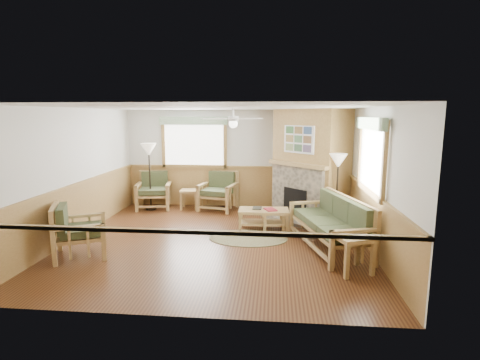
# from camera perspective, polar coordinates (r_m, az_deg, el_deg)

# --- Properties ---
(floor) EXTENTS (6.00, 6.00, 0.01)m
(floor) POSITION_cam_1_polar(r_m,az_deg,el_deg) (7.85, -3.43, -9.17)
(floor) COLOR #4D2A15
(floor) RESTS_ON ground
(ceiling) EXTENTS (6.00, 6.00, 0.01)m
(ceiling) POSITION_cam_1_polar(r_m,az_deg,el_deg) (7.42, -3.65, 10.99)
(ceiling) COLOR white
(ceiling) RESTS_ON floor
(wall_back) EXTENTS (6.00, 0.02, 2.70)m
(wall_back) POSITION_cam_1_polar(r_m,az_deg,el_deg) (10.46, -1.00, 3.26)
(wall_back) COLOR silver
(wall_back) RESTS_ON floor
(wall_front) EXTENTS (6.00, 0.02, 2.70)m
(wall_front) POSITION_cam_1_polar(r_m,az_deg,el_deg) (4.64, -9.28, -5.27)
(wall_front) COLOR silver
(wall_front) RESTS_ON floor
(wall_left) EXTENTS (0.02, 6.00, 2.70)m
(wall_left) POSITION_cam_1_polar(r_m,az_deg,el_deg) (8.51, -23.92, 0.89)
(wall_left) COLOR silver
(wall_left) RESTS_ON floor
(wall_right) EXTENTS (0.02, 6.00, 2.70)m
(wall_right) POSITION_cam_1_polar(r_m,az_deg,el_deg) (7.65, 19.25, 0.27)
(wall_right) COLOR silver
(wall_right) RESTS_ON floor
(wainscot) EXTENTS (6.00, 6.00, 1.10)m
(wainscot) POSITION_cam_1_polar(r_m,az_deg,el_deg) (7.68, -3.47, -5.26)
(wainscot) COLOR #9E7840
(wainscot) RESTS_ON floor
(fireplace) EXTENTS (3.11, 3.11, 2.70)m
(fireplace) POSITION_cam_1_polar(r_m,az_deg,el_deg) (9.50, 10.74, 2.42)
(fireplace) COLOR #9E7840
(fireplace) RESTS_ON floor
(window_back) EXTENTS (1.90, 0.16, 1.50)m
(window_back) POSITION_cam_1_polar(r_m,az_deg,el_deg) (10.53, -7.09, 9.66)
(window_back) COLOR white
(window_back) RESTS_ON wall_back
(window_right) EXTENTS (0.16, 1.90, 1.50)m
(window_right) POSITION_cam_1_polar(r_m,az_deg,el_deg) (7.35, 19.84, 9.12)
(window_right) COLOR white
(window_right) RESTS_ON wall_right
(ceiling_fan) EXTENTS (1.59, 1.59, 0.36)m
(ceiling_fan) POSITION_cam_1_polar(r_m,az_deg,el_deg) (7.68, -1.04, 10.67)
(ceiling_fan) COLOR white
(ceiling_fan) RESTS_ON ceiling
(sofa) EXTENTS (2.32, 1.44, 0.99)m
(sofa) POSITION_cam_1_polar(r_m,az_deg,el_deg) (7.46, 13.38, -6.40)
(sofa) COLOR #A4824C
(sofa) RESTS_ON floor
(armchair_back_left) EXTENTS (1.04, 1.04, 1.00)m
(armchair_back_left) POSITION_cam_1_polar(r_m,az_deg,el_deg) (10.62, -13.00, -1.53)
(armchair_back_left) COLOR #A4824C
(armchair_back_left) RESTS_ON floor
(armchair_back_right) EXTENTS (1.09, 1.09, 1.02)m
(armchair_back_right) POSITION_cam_1_polar(r_m,az_deg,el_deg) (10.20, -3.37, -1.71)
(armchair_back_right) COLOR #A4824C
(armchair_back_right) RESTS_ON floor
(armchair_left) EXTENTS (1.15, 1.15, 0.97)m
(armchair_left) POSITION_cam_1_polar(r_m,az_deg,el_deg) (7.46, -23.20, -7.03)
(armchair_left) COLOR #A4824C
(armchair_left) RESTS_ON floor
(coffee_table) EXTENTS (1.14, 0.59, 0.45)m
(coffee_table) POSITION_cam_1_polar(r_m,az_deg,el_deg) (8.55, 3.62, -5.95)
(coffee_table) COLOR #A4824C
(coffee_table) RESTS_ON floor
(end_table_chairs) EXTENTS (0.49, 0.48, 0.54)m
(end_table_chairs) POSITION_cam_1_polar(r_m,az_deg,el_deg) (10.40, -7.67, -2.92)
(end_table_chairs) COLOR #A4824C
(end_table_chairs) RESTS_ON floor
(end_table_sofa) EXTENTS (0.71, 0.70, 0.62)m
(end_table_sofa) POSITION_cam_1_polar(r_m,az_deg,el_deg) (6.51, 16.76, -10.70)
(end_table_sofa) COLOR #A4824C
(end_table_sofa) RESTS_ON floor
(footstool) EXTENTS (0.55, 0.55, 0.44)m
(footstool) POSITION_cam_1_polar(r_m,az_deg,el_deg) (8.57, 5.07, -5.98)
(footstool) COLOR #A4824C
(footstool) RESTS_ON floor
(braided_rug) EXTENTS (2.08, 2.08, 0.01)m
(braided_rug) POSITION_cam_1_polar(r_m,az_deg,el_deg) (7.94, 1.24, -8.83)
(braided_rug) COLOR brown
(braided_rug) RESTS_ON floor
(floor_lamp_left) EXTENTS (0.54, 0.54, 1.82)m
(floor_lamp_left) POSITION_cam_1_polar(r_m,az_deg,el_deg) (10.42, -13.57, 0.51)
(floor_lamp_left) COLOR black
(floor_lamp_left) RESTS_ON floor
(floor_lamp_right) EXTENTS (0.41, 0.41, 1.72)m
(floor_lamp_right) POSITION_cam_1_polar(r_m,az_deg,el_deg) (8.65, 14.55, -1.72)
(floor_lamp_right) COLOR black
(floor_lamp_right) RESTS_ON floor
(book_red) EXTENTS (0.32, 0.36, 0.03)m
(book_red) POSITION_cam_1_polar(r_m,az_deg,el_deg) (8.44, 4.65, -4.40)
(book_red) COLOR maroon
(book_red) RESTS_ON coffee_table
(book_dark) EXTENTS (0.21, 0.27, 0.03)m
(book_dark) POSITION_cam_1_polar(r_m,az_deg,el_deg) (8.56, 2.64, -4.20)
(book_dark) COLOR #272721
(book_dark) RESTS_ON coffee_table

